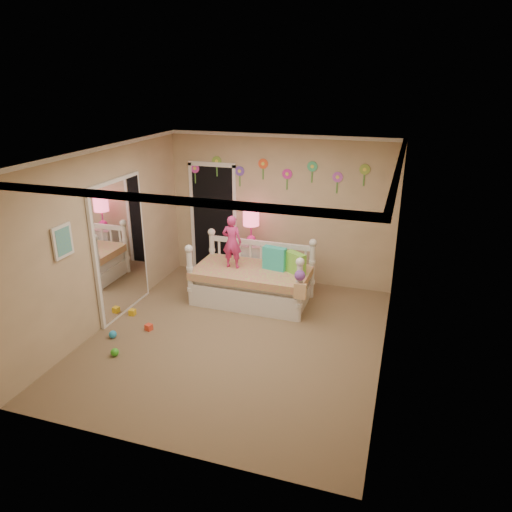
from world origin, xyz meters
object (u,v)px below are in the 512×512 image
(daybed, at_px, (252,272))
(child, at_px, (232,242))
(table_lamp, at_px, (251,222))
(nightstand, at_px, (251,263))

(daybed, relative_size, child, 2.17)
(daybed, distance_m, table_lamp, 0.98)
(daybed, bearing_deg, table_lamp, 110.03)
(child, bearing_deg, nightstand, -98.58)
(nightstand, bearing_deg, child, -101.86)
(daybed, bearing_deg, nightstand, 110.03)
(child, relative_size, table_lamp, 1.42)
(child, bearing_deg, table_lamp, -98.58)
(daybed, xyz_separation_m, table_lamp, (-0.25, 0.72, 0.61))
(daybed, relative_size, table_lamp, 3.09)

